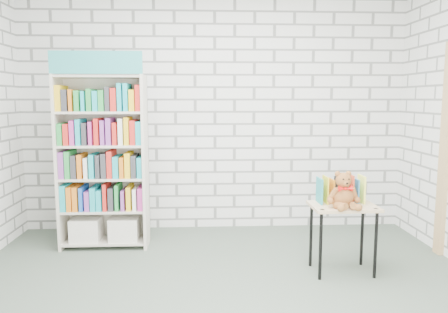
{
  "coord_description": "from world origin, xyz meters",
  "views": [
    {
      "loc": [
        -0.16,
        -3.18,
        1.55
      ],
      "look_at": [
        0.05,
        0.95,
        1.0
      ],
      "focal_mm": 35.0,
      "sensor_mm": 36.0,
      "label": 1
    }
  ],
  "objects": [
    {
      "name": "table_books",
      "position": [
        1.09,
        0.63,
        0.74
      ],
      "size": [
        0.4,
        0.18,
        0.24
      ],
      "color": "teal",
      "rests_on": "display_table"
    },
    {
      "name": "display_table",
      "position": [
        1.1,
        0.53,
        0.53
      ],
      "size": [
        0.58,
        0.41,
        0.62
      ],
      "color": "tan",
      "rests_on": "ground"
    },
    {
      "name": "room_shell",
      "position": [
        0.0,
        0.0,
        1.78
      ],
      "size": [
        4.52,
        4.02,
        2.81
      ],
      "color": "silver",
      "rests_on": "ground"
    },
    {
      "name": "ground",
      "position": [
        0.0,
        0.0,
        0.0
      ],
      "size": [
        4.5,
        4.5,
        0.0
      ],
      "primitive_type": "plane",
      "color": "#465346",
      "rests_on": "ground"
    },
    {
      "name": "door_trim",
      "position": [
        2.23,
        0.95,
        1.05
      ],
      "size": [
        0.05,
        0.12,
        2.1
      ],
      "primitive_type": "cube",
      "color": "tan",
      "rests_on": "ground"
    },
    {
      "name": "teddy_bear",
      "position": [
        1.06,
        0.44,
        0.75
      ],
      "size": [
        0.29,
        0.27,
        0.32
      ],
      "color": "brown",
      "rests_on": "display_table"
    },
    {
      "name": "bookshelf",
      "position": [
        -1.18,
        1.36,
        0.92
      ],
      "size": [
        0.9,
        0.35,
        2.01
      ],
      "color": "beige",
      "rests_on": "ground"
    }
  ]
}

